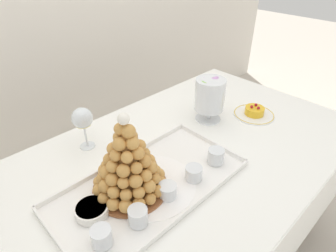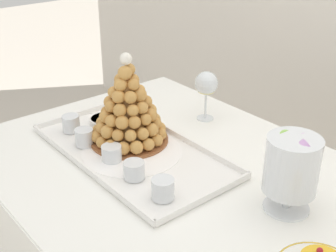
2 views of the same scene
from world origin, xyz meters
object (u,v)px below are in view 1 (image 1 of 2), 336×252
Objects in this scene: croquembouche at (128,163)px; dessert_cup_left at (102,237)px; dessert_cup_right at (216,156)px; fruit_tart_plate at (254,113)px; dessert_cup_mid_right at (194,173)px; wine_glass at (82,119)px; serving_tray at (150,185)px; creme_brulee_ramekin at (92,209)px; dessert_cup_mid_left at (138,217)px; dessert_cup_centre at (168,191)px; macaron_goblet at (210,95)px.

croquembouche reaches higher than dessert_cup_left.
dessert_cup_right is 0.42m from fruit_tart_plate.
dessert_cup_mid_right is 0.47m from wine_glass.
fruit_tart_plate is (0.66, 0.01, 0.01)m from serving_tray.
croquembouche reaches higher than wine_glass.
dessert_cup_mid_right is 0.35m from creme_brulee_ramekin.
dessert_cup_mid_left is 0.25m from dessert_cup_mid_right.
dessert_cup_left is 0.96× the size of dessert_cup_right.
serving_tray is at bearing 94.50° from dessert_cup_centre.
dessert_cup_mid_left reaches higher than creme_brulee_ramekin.
fruit_tart_plate is (0.87, -0.03, -0.01)m from creme_brulee_ramekin.
dessert_cup_mid_right is 0.58× the size of creme_brulee_ramekin.
dessert_cup_left is at bearing -162.34° from serving_tray.
serving_tray is 0.25m from dessert_cup_left.
croquembouche reaches higher than dessert_cup_centre.
dessert_cup_right is at bearing -0.52° from dessert_cup_left.
dessert_cup_left is 0.27× the size of macaron_goblet.
macaron_goblet is 1.23× the size of wine_glass.
dessert_cup_right reaches higher than fruit_tart_plate.
fruit_tart_plate is at bearing -34.99° from macaron_goblet.
serving_tray is 3.47× the size of fruit_tart_plate.
dessert_cup_right is at bearing -0.82° from dessert_cup_centre.
dessert_cup_right reaches higher than serving_tray.
fruit_tart_plate reaches higher than creme_brulee_ramekin.
dessert_cup_left is at bearing -148.88° from croquembouche.
dessert_cup_left is at bearing -174.74° from fruit_tart_plate.
dessert_cup_right is at bearing 1.69° from dessert_cup_mid_left.
dessert_cup_left reaches higher than dessert_cup_mid_left.
fruit_tart_plate is at bearing -2.01° from croquembouche.
dessert_cup_mid_left is (-0.13, -0.09, 0.03)m from serving_tray.
creme_brulee_ramekin is (-0.20, 0.03, 0.02)m from serving_tray.
croquembouche is 4.84× the size of dessert_cup_right.
dessert_cup_right reaches higher than dessert_cup_mid_right.
croquembouche is 1.52× the size of fruit_tart_plate.
croquembouche is 0.73m from fruit_tart_plate.
macaron_goblet is at bearing 44.07° from dessert_cup_right.
wine_glass reaches higher than serving_tray.
dessert_cup_right is 0.52m from wine_glass.
croquembouche is 1.66× the size of wine_glass.
dessert_cup_right is (0.31, -0.11, -0.09)m from croquembouche.
wine_glass is at bearing 64.29° from dessert_cup_left.
creme_brulee_ramekin is at bearing 72.55° from dessert_cup_left.
serving_tray is at bearing -179.41° from fruit_tart_plate.
dessert_cup_mid_left is 0.33× the size of wine_glass.
creme_brulee_ramekin is at bearing -118.36° from wine_glass.
macaron_goblet is at bearing 32.09° from dessert_cup_mid_right.
fruit_tart_plate is 0.78m from wine_glass.
wine_glass is (0.20, 0.42, 0.10)m from dessert_cup_left.
creme_brulee_ramekin is at bearing 170.95° from serving_tray.
croquembouche reaches higher than creme_brulee_ramekin.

